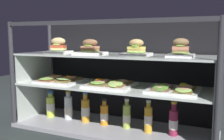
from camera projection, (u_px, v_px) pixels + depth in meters
The scene contains 21 objects.
ground_plane at pixel (112, 131), 2.01m from camera, with size 6.00×6.00×0.02m, color #262D2C.
case_base_deck at pixel (112, 128), 2.01m from camera, with size 1.54×0.52×0.03m, color #9A999F.
case_frame at pixel (119, 69), 2.08m from camera, with size 1.54×0.52×0.83m.
riser_lower_tier at pixel (112, 107), 1.99m from camera, with size 1.47×0.45×0.31m.
shelf_lower_glass at pixel (112, 86), 1.97m from camera, with size 1.49×0.47×0.01m, color silver.
riser_upper_tier at pixel (112, 71), 1.95m from camera, with size 1.47×0.45×0.22m.
shelf_upper_glass at pixel (112, 55), 1.94m from camera, with size 1.49×0.47×0.01m, color silver.
plated_roll_sandwich_near_left_corner at pixel (58, 47), 2.16m from camera, with size 0.18×0.18×0.12m.
plated_roll_sandwich_far_right at pixel (90, 49), 1.97m from camera, with size 0.21×0.21×0.11m.
plated_roll_sandwich_center at pixel (136, 49), 1.90m from camera, with size 0.20×0.20×0.11m.
plated_roll_sandwich_near_right_corner at pixel (181, 50), 1.73m from camera, with size 0.17×0.17×0.12m.
open_sandwich_tray_left_of_center at pixel (60, 79), 2.13m from camera, with size 0.34×0.32×0.06m.
open_sandwich_tray_mid_right at pixel (110, 84), 1.92m from camera, with size 0.34×0.32×0.06m.
open_sandwich_tray_mid_left at pixel (174, 89), 1.75m from camera, with size 0.34×0.32×0.06m.
juice_bottle_back_center at pixel (51, 106), 2.24m from camera, with size 0.07×0.07×0.22m.
juice_bottle_tucked_behind at pixel (68, 108), 2.18m from camera, with size 0.07×0.07×0.24m.
juice_bottle_front_left_end at pixel (85, 110), 2.10m from camera, with size 0.07×0.07×0.24m.
juice_bottle_front_right_end at pixel (104, 115), 2.04m from camera, with size 0.06×0.06×0.21m.
juice_bottle_front_second at pixel (127, 116), 1.96m from camera, with size 0.06×0.06×0.22m.
juice_bottle_front_middle at pixel (148, 119), 1.87m from camera, with size 0.06×0.06×0.23m.
juice_bottle_near_post at pixel (173, 122), 1.81m from camera, with size 0.06×0.06×0.24m.
Camera 1 is at (0.79, -1.77, 0.72)m, focal length 41.79 mm.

